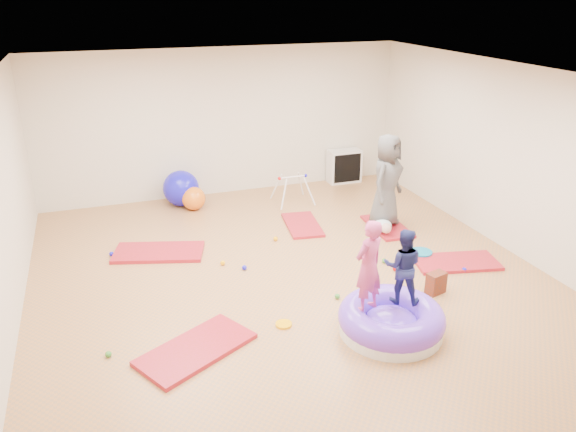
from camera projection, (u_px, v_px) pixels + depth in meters
name	position (u px, v px, depth m)	size (l,w,h in m)	color
room	(296.00, 188.00, 7.21)	(7.01, 8.01, 2.81)	#B3783E
gym_mat_front_left	(196.00, 349.00, 6.30)	(1.30, 0.65, 0.05)	#9B1D0F
gym_mat_mid_left	(159.00, 252.00, 8.60)	(1.34, 0.67, 0.06)	#9B1D0F
gym_mat_center_back	(302.00, 225.00, 9.61)	(1.08, 0.54, 0.04)	#9B1D0F
gym_mat_right	(456.00, 262.00, 8.29)	(1.21, 0.61, 0.05)	#9B1D0F
gym_mat_rear_right	(387.00, 226.00, 9.54)	(1.08, 0.54, 0.04)	#9B1D0F
inflatable_cushion	(391.00, 320.00, 6.61)	(1.26, 1.26, 0.40)	silver
child_pink	(369.00, 262.00, 6.32)	(0.41, 0.27, 1.12)	#CE4381
child_navy	(403.00, 262.00, 6.52)	(0.45, 0.35, 0.93)	navy
adult_caregiver	(387.00, 181.00, 9.28)	(0.77, 0.50, 1.57)	#4D4D4D
infant	(382.00, 226.00, 9.21)	(0.36, 0.37, 0.21)	#CDEAF7
ball_pit_balls	(286.00, 272.00, 7.99)	(5.00, 2.68, 0.07)	#38882D
exercise_ball_blue	(181.00, 188.00, 10.41)	(0.67, 0.67, 0.67)	#1812D2
exercise_ball_orange	(194.00, 198.00, 10.25)	(0.43, 0.43, 0.43)	orange
infant_play_gym	(293.00, 185.00, 10.50)	(0.70, 0.67, 0.54)	silver
cube_shelf	(344.00, 166.00, 11.68)	(0.68, 0.34, 0.68)	silver
balance_disc	(421.00, 253.00, 8.54)	(0.33, 0.33, 0.07)	#0A78A1
backpack	(436.00, 283.00, 7.46)	(0.26, 0.16, 0.29)	#892103
yellow_toy	(284.00, 324.00, 6.78)	(0.20, 0.20, 0.03)	#FFAD01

